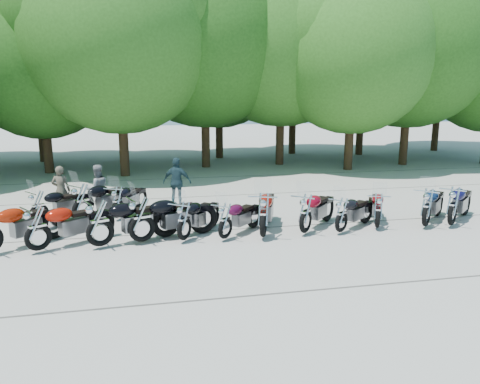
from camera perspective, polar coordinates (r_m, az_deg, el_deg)
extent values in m
plane|color=gray|center=(12.22, 1.42, -6.50)|extent=(90.00, 90.00, 0.00)
cylinder|color=#3A2614|center=(24.67, -22.49, 5.98)|extent=(0.44, 0.44, 3.31)
sphere|color=#286319|center=(24.60, -23.19, 14.48)|extent=(7.31, 7.31, 7.31)
cylinder|color=#3A2614|center=(22.63, -14.05, 6.86)|extent=(0.44, 0.44, 3.93)
sphere|color=#357721|center=(22.67, -14.64, 17.89)|extent=(8.70, 8.70, 8.70)
cylinder|color=#3A2614|center=(24.64, -4.23, 7.82)|extent=(0.44, 0.44, 4.13)
sphere|color=#286319|center=(24.73, -4.40, 18.45)|extent=(9.13, 9.13, 9.13)
cylinder|color=#3A2614|center=(25.60, 4.91, 7.92)|extent=(0.44, 0.44, 4.09)
sphere|color=#357721|center=(25.67, 5.10, 18.06)|extent=(9.04, 9.04, 9.04)
cylinder|color=#3A2614|center=(24.42, 13.18, 6.89)|extent=(0.44, 0.44, 3.62)
sphere|color=#357721|center=(24.40, 13.65, 16.30)|extent=(8.00, 8.00, 8.00)
cylinder|color=#3A2614|center=(26.96, 19.47, 7.37)|extent=(0.44, 0.44, 3.98)
sphere|color=#286319|center=(27.00, 20.16, 16.71)|extent=(8.79, 8.79, 8.79)
cylinder|color=#3A2614|center=(28.90, -23.04, 6.92)|extent=(0.44, 0.44, 3.52)
sphere|color=#357721|center=(28.87, -23.70, 14.63)|extent=(7.78, 7.78, 7.78)
cylinder|color=#3A2614|center=(27.82, -14.01, 7.25)|extent=(0.44, 0.44, 3.42)
sphere|color=#286319|center=(27.78, -14.42, 15.06)|extent=(7.56, 7.56, 7.56)
cylinder|color=#3A2614|center=(28.18, -2.55, 7.80)|extent=(0.44, 0.44, 3.56)
sphere|color=#286319|center=(28.16, -2.63, 15.83)|extent=(7.88, 7.88, 7.88)
cylinder|color=#3A2614|center=(30.29, 6.41, 8.22)|extent=(0.44, 0.44, 3.76)
sphere|color=#286319|center=(30.30, 6.60, 16.10)|extent=(8.31, 8.31, 8.31)
cylinder|color=#3A2614|center=(30.51, 14.44, 7.82)|extent=(0.44, 0.44, 3.63)
sphere|color=#357721|center=(30.50, 14.85, 15.37)|extent=(8.02, 8.02, 8.02)
cylinder|color=#3A2614|center=(34.26, 22.84, 8.32)|extent=(0.44, 0.44, 4.37)
sphere|color=#286319|center=(34.36, 23.53, 16.38)|extent=(9.67, 9.67, 9.67)
imported|color=#4E4538|center=(16.10, -20.98, 0.20)|extent=(0.63, 0.46, 1.60)
imported|color=gray|center=(15.94, -16.98, 0.36)|extent=(0.95, 0.85, 1.60)
imported|color=#1F3A42|center=(16.25, -7.67, 1.20)|extent=(1.09, 0.75, 1.71)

